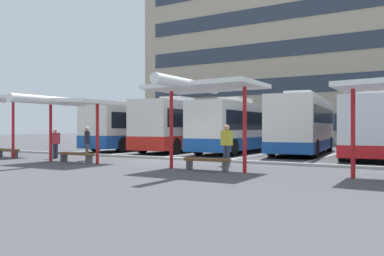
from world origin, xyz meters
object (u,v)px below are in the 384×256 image
object	(u,v)px
waiting_passenger_3	(227,142)
coach_bus_4	(370,128)
waiting_passenger_1	(87,141)
coach_bus_2	(245,128)
coach_bus_1	(187,127)
waiting_shelter_2	(203,88)
bench_3	(207,161)
bench_1	(7,151)
waiting_passenger_0	(55,142)
bench_2	(76,155)
coach_bus_0	(145,128)
coach_bus_3	(304,125)
waiting_shelter_1	(69,103)

from	to	relation	value
waiting_passenger_3	coach_bus_4	bearing A→B (deg)	62.43
waiting_passenger_1	coach_bus_2	bearing A→B (deg)	70.15
coach_bus_1	waiting_shelter_2	size ratio (longest dim) A/B	2.35
coach_bus_2	bench_3	xyz separation A→B (m)	(3.35, -11.61, -1.28)
bench_1	bench_3	world-z (taller)	same
waiting_shelter_2	waiting_passenger_0	xyz separation A→B (m)	(-9.61, 1.47, -2.17)
bench_1	bench_2	distance (m)	5.70
coach_bus_1	waiting_shelter_2	world-z (taller)	coach_bus_1
coach_bus_0	waiting_passenger_1	world-z (taller)	coach_bus_0
coach_bus_3	waiting_shelter_2	distance (m)	11.91
coach_bus_2	waiting_passenger_3	world-z (taller)	coach_bus_2
bench_1	bench_3	bearing A→B (deg)	-1.88
coach_bus_1	bench_1	xyz separation A→B (m)	(-5.21, -10.36, -1.35)
waiting_shelter_1	bench_2	size ratio (longest dim) A/B	2.34
bench_1	waiting_shelter_2	bearing A→B (deg)	-3.42
coach_bus_2	waiting_shelter_2	distance (m)	12.49
coach_bus_3	waiting_passenger_3	bearing A→B (deg)	-94.57
coach_bus_1	bench_3	world-z (taller)	coach_bus_1
waiting_passenger_0	waiting_passenger_3	xyz separation A→B (m)	(9.47, 0.87, 0.13)
bench_1	waiting_passenger_0	bearing A→B (deg)	13.54
waiting_passenger_1	bench_2	bearing A→B (deg)	-74.12
coach_bus_4	bench_1	xyz separation A→B (m)	(-17.07, -10.41, -1.28)
bench_2	bench_3	bearing A→B (deg)	-0.25
coach_bus_1	coach_bus_4	bearing A→B (deg)	0.24
coach_bus_1	coach_bus_3	distance (m)	8.05
coach_bus_3	coach_bus_4	world-z (taller)	coach_bus_3
coach_bus_0	bench_2	bearing A→B (deg)	-68.42
coach_bus_3	waiting_passenger_1	world-z (taller)	coach_bus_3
waiting_passenger_1	waiting_passenger_3	xyz separation A→B (m)	(7.05, 1.01, 0.05)
waiting_shelter_1	coach_bus_0	bearing A→B (deg)	110.78
waiting_passenger_0	bench_3	bearing A→B (deg)	-6.74
waiting_shelter_1	bench_2	distance (m)	2.45
bench_3	waiting_passenger_0	world-z (taller)	waiting_passenger_0
coach_bus_4	waiting_shelter_2	bearing A→B (deg)	-111.83
bench_2	waiting_shelter_2	distance (m)	7.44
bench_3	waiting_passenger_1	world-z (taller)	waiting_passenger_1
waiting_shelter_2	waiting_shelter_1	bearing A→B (deg)	-179.25
coach_bus_2	coach_bus_3	distance (m)	3.98
coach_bus_4	waiting_shelter_1	distance (m)	16.05
waiting_shelter_2	waiting_passenger_3	xyz separation A→B (m)	(-0.13, 2.34, -2.04)
waiting_passenger_1	waiting_passenger_3	distance (m)	7.13
waiting_passenger_0	waiting_passenger_3	bearing A→B (deg)	5.25
coach_bus_1	waiting_shelter_2	xyz separation A→B (m)	(7.39, -11.11, 1.37)
coach_bus_4	bench_3	xyz separation A→B (m)	(-4.47, -10.82, -1.27)
coach_bus_0	bench_1	xyz separation A→B (m)	(-1.36, -10.57, -1.29)
coach_bus_2	bench_3	distance (m)	12.15
coach_bus_0	waiting_passenger_0	distance (m)	10.02
bench_3	waiting_shelter_2	bearing A→B (deg)	-90.00
coach_bus_2	bench_2	bearing A→B (deg)	-107.09
coach_bus_2	waiting_shelter_1	world-z (taller)	coach_bus_2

